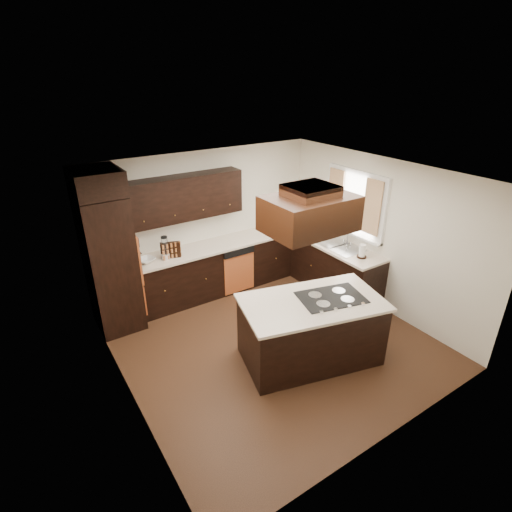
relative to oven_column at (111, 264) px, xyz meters
name	(u,v)px	position (x,y,z in m)	size (l,w,h in m)	color
floor	(272,341)	(1.78, -1.71, -1.07)	(4.20, 4.20, 0.02)	brown
ceiling	(276,176)	(1.78, -1.71, 1.45)	(4.20, 4.20, 0.02)	silver
wall_back	(205,222)	(1.78, 0.40, 0.19)	(4.20, 0.02, 2.50)	#EEE5D0
wall_front	(400,349)	(1.78, -3.81, 0.19)	(4.20, 0.02, 2.50)	#EEE5D0
wall_left	(119,314)	(-0.33, -1.71, 0.19)	(0.02, 4.20, 2.50)	#EEE5D0
wall_right	(379,235)	(3.88, -1.71, 0.19)	(0.02, 4.20, 2.50)	#EEE5D0
oven_column	(111,264)	(0.00, 0.00, 0.00)	(0.65, 0.75, 2.12)	black
wall_oven_face	(133,255)	(0.35, 0.00, 0.06)	(0.05, 0.62, 0.78)	#D46430
base_cabinets_back	(217,269)	(1.81, 0.09, -0.62)	(2.93, 0.60, 0.88)	black
base_cabinets_right	(324,263)	(3.58, -0.80, -0.62)	(0.60, 2.40, 0.88)	black
countertop_back	(216,246)	(1.81, 0.08, -0.16)	(2.93, 0.63, 0.04)	beige
countertop_right	(325,241)	(3.56, -0.80, -0.16)	(0.63, 2.40, 0.04)	beige
upper_cabinets	(184,198)	(1.34, 0.23, 0.75)	(2.00, 0.34, 0.72)	black
dishwasher_front	(239,273)	(2.10, -0.20, -0.66)	(0.60, 0.05, 0.72)	#D46430
window_frame	(355,203)	(3.85, -1.16, 0.59)	(0.06, 1.32, 1.12)	white
window_pane	(356,203)	(3.87, -1.16, 0.59)	(0.00, 1.20, 1.00)	white
curtain_left	(372,207)	(3.79, -1.57, 0.64)	(0.02, 0.34, 0.90)	beige
curtain_right	(335,195)	(3.79, -0.74, 0.64)	(0.02, 0.34, 0.90)	beige
sink_rim	(340,246)	(3.58, -1.16, -0.14)	(0.52, 0.84, 0.01)	silver
island	(310,331)	(2.00, -2.28, -0.62)	(1.81, 0.99, 0.88)	black
island_top	(313,302)	(2.00, -2.28, -0.16)	(1.88, 1.06, 0.04)	beige
cooktop	(331,297)	(2.27, -2.35, -0.13)	(0.86, 0.57, 0.01)	black
range_hood	(309,213)	(1.88, -2.25, 1.10)	(1.05, 0.72, 0.42)	black
hood_duct	(311,191)	(1.88, -2.25, 1.38)	(0.55, 0.50, 0.13)	black
blender_base	(166,256)	(0.87, 0.03, -0.09)	(0.15, 0.15, 0.10)	silver
blender_pitcher	(165,245)	(0.87, 0.03, 0.09)	(0.13, 0.13, 0.26)	silver
spice_rack	(171,250)	(0.96, 0.02, -0.01)	(0.32, 0.08, 0.26)	black
mixing_bowl	(146,260)	(0.56, 0.06, -0.11)	(0.27, 0.27, 0.07)	white
soap_bottle	(319,232)	(3.58, -0.61, -0.05)	(0.08, 0.08, 0.18)	white
paper_towel	(362,251)	(3.55, -1.69, -0.03)	(0.10, 0.10, 0.23)	white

